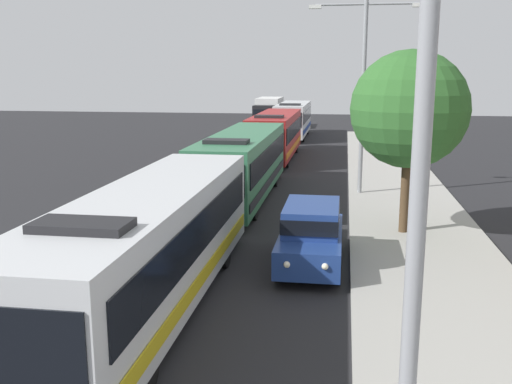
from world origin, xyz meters
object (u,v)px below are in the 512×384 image
(bus_middle, at_px, (276,134))
(bus_second_in_line, at_px, (243,163))
(bus_fourth_in_line, at_px, (293,119))
(streetlamp_mid, at_px, (364,80))
(box_truck_oncoming, at_px, (269,112))
(roadside_tree, at_px, (409,110))
(streetlamp_near, at_px, (422,140))
(bus_lead, at_px, (151,244))
(white_suv, at_px, (311,233))

(bus_middle, bearing_deg, bus_second_in_line, -90.00)
(bus_fourth_in_line, bearing_deg, streetlamp_mid, -77.55)
(box_truck_oncoming, bearing_deg, bus_fourth_in_line, -67.94)
(bus_middle, relative_size, roadside_tree, 1.78)
(bus_second_in_line, distance_m, roadside_tree, 8.97)
(box_truck_oncoming, distance_m, roadside_tree, 40.75)
(bus_fourth_in_line, relative_size, roadside_tree, 1.65)
(bus_fourth_in_line, xyz_separation_m, streetlamp_near, (5.40, -45.74, 3.44))
(bus_second_in_line, height_order, streetlamp_mid, streetlamp_mid)
(bus_second_in_line, bearing_deg, bus_lead, -90.00)
(bus_fourth_in_line, bearing_deg, bus_second_in_line, -90.00)
(bus_middle, distance_m, white_suv, 22.07)
(bus_lead, bearing_deg, bus_middle, 90.00)
(white_suv, relative_size, streetlamp_mid, 0.53)
(bus_fourth_in_line, xyz_separation_m, box_truck_oncoming, (-3.30, 8.15, 0.01))
(bus_middle, height_order, streetlamp_near, streetlamp_near)
(bus_second_in_line, xyz_separation_m, bus_fourth_in_line, (-0.00, 26.12, -0.00))
(bus_second_in_line, relative_size, roadside_tree, 1.88)
(bus_lead, height_order, white_suv, bus_lead)
(streetlamp_near, bearing_deg, bus_fourth_in_line, 96.73)
(bus_second_in_line, relative_size, white_suv, 2.56)
(white_suv, relative_size, roadside_tree, 0.73)
(white_suv, bearing_deg, bus_middle, 99.65)
(bus_middle, height_order, bus_fourth_in_line, same)
(roadside_tree, bearing_deg, white_suv, -129.56)
(roadside_tree, bearing_deg, bus_middle, 110.74)
(box_truck_oncoming, bearing_deg, roadside_tree, -75.60)
(white_suv, relative_size, streetlamp_near, 0.58)
(streetlamp_near, bearing_deg, bus_second_in_line, 105.38)
(roadside_tree, bearing_deg, bus_fourth_in_line, 102.30)
(bus_fourth_in_line, bearing_deg, roadside_tree, -77.70)
(bus_lead, height_order, streetlamp_mid, streetlamp_mid)
(streetlamp_mid, bearing_deg, bus_lead, -110.46)
(bus_lead, bearing_deg, white_suv, 46.80)
(bus_second_in_line, bearing_deg, bus_middle, 90.00)
(white_suv, bearing_deg, box_truck_oncoming, 99.22)
(bus_lead, bearing_deg, bus_fourth_in_line, 90.00)
(bus_fourth_in_line, xyz_separation_m, streetlamp_mid, (5.40, -24.46, 3.78))
(streetlamp_near, bearing_deg, streetlamp_mid, 90.00)
(bus_second_in_line, height_order, roadside_tree, roadside_tree)
(bus_fourth_in_line, relative_size, white_suv, 2.25)
(streetlamp_near, bearing_deg, box_truck_oncoming, 99.17)
(bus_second_in_line, height_order, white_suv, bus_second_in_line)
(white_suv, distance_m, streetlamp_mid, 11.55)
(roadside_tree, bearing_deg, streetlamp_mid, 101.76)
(white_suv, height_order, roadside_tree, roadside_tree)
(streetlamp_mid, relative_size, roadside_tree, 1.37)
(bus_middle, bearing_deg, white_suv, -80.35)
(streetlamp_near, bearing_deg, bus_middle, 99.43)
(streetlamp_near, bearing_deg, white_suv, 98.98)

